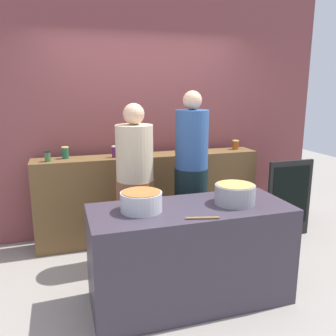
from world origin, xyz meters
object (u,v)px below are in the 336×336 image
Objects in this scene: preserve_jar_6 at (194,149)px; wooden_spoon at (202,218)px; preserve_jar_0 at (48,156)px; preserve_jar_5 at (182,148)px; cooking_pot_center at (235,194)px; preserve_jar_3 at (129,150)px; preserve_jar_1 at (65,153)px; chalkboard_sign at (289,199)px; cook_in_cap at (191,184)px; cooking_pot_left at (141,201)px; cook_with_tongs at (135,194)px; preserve_jar_4 at (149,148)px; preserve_jar_2 at (115,152)px; preserve_jar_8 at (236,145)px; preserve_jar_7 at (203,147)px.

preserve_jar_6 is 0.37× the size of wooden_spoon.
preserve_jar_6 is (1.70, 0.01, -0.01)m from preserve_jar_0.
preserve_jar_5 is 1.47m from cooking_pot_center.
preserve_jar_6 is 1.75m from wooden_spoon.
wooden_spoon is at bearing -82.52° from preserve_jar_3.
chalkboard_sign is (2.61, -0.54, -0.62)m from preserve_jar_1.
chalkboard_sign is at bearing 4.87° from cook_in_cap.
preserve_jar_5 is 0.71m from cook_in_cap.
cook_with_tongs reaches higher than cooking_pot_left.
preserve_jar_6 is (0.53, -0.10, -0.02)m from preserve_jar_4.
preserve_jar_2 is at bearing 142.11° from cook_in_cap.
preserve_jar_4 reaches higher than preserve_jar_8.
cooking_pot_center is 0.83m from cook_in_cap.
chalkboard_sign is at bearing -18.38° from preserve_jar_4.
preserve_jar_8 is 1.64m from cook_with_tongs.
cooking_pot_center is (-0.77, -1.46, -0.16)m from preserve_jar_8.
wooden_spoon is at bearing -106.57° from cook_in_cap.
cook_in_cap is (-0.12, -0.64, -0.28)m from preserve_jar_5.
preserve_jar_2 is 0.19m from preserve_jar_3.
preserve_jar_0 is at bearing -176.56° from preserve_jar_5.
preserve_jar_2 reaches higher than preserve_jar_3.
preserve_jar_1 is (0.19, 0.11, 0.01)m from preserve_jar_0.
cooking_pot_center is 1.34× the size of wooden_spoon.
preserve_jar_1 is at bearing 179.29° from preserve_jar_5.
preserve_jar_1 is 1.00× the size of preserve_jar_4.
preserve_jar_7 reaches higher than wooden_spoon.
cook_with_tongs is at bearing -176.78° from chalkboard_sign.
preserve_jar_1 is at bearing 30.80° from preserve_jar_0.
preserve_jar_2 is at bearing -174.72° from preserve_jar_5.
preserve_jar_4 is 1.15m from preserve_jar_8.
wooden_spoon is (0.95, -1.74, -0.25)m from preserve_jar_1.
cooking_pot_center is at bearing -66.43° from preserve_jar_3.
preserve_jar_6 is at bearing 158.17° from chalkboard_sign.
preserve_jar_0 reaches higher than preserve_jar_6.
preserve_jar_7 reaches higher than cooking_pot_left.
cooking_pot_center is at bearing -143.39° from chalkboard_sign.
chalkboard_sign is at bearing -15.27° from preserve_jar_3.
preserve_jar_0 is 0.07× the size of cook_with_tongs.
preserve_jar_1 is 1.14× the size of preserve_jar_8.
cook_with_tongs reaches higher than preserve_jar_8.
preserve_jar_6 is (0.97, -0.01, -0.02)m from preserve_jar_2.
cooking_pot_center is 1.10m from cook_with_tongs.
cook_with_tongs reaches higher than cooking_pot_center.
preserve_jar_8 is at bearing 36.86° from cook_in_cap.
preserve_jar_2 is at bearing -177.19° from preserve_jar_7.
cook_with_tongs reaches higher than wooden_spoon.
preserve_jar_3 is 1.06× the size of preserve_jar_8.
preserve_jar_4 is 0.14× the size of chalkboard_sign.
preserve_jar_6 reaches higher than cooking_pot_left.
preserve_jar_5 reaches higher than wooden_spoon.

